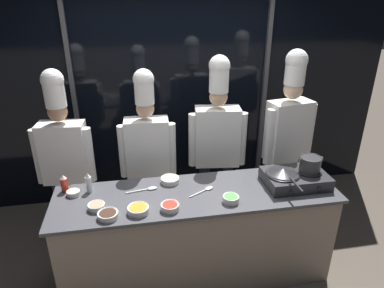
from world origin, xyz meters
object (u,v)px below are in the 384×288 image
(prep_bowl_carrots, at_px, (138,209))
(chef_sous, at_px, (147,147))
(prep_bowl_rice, at_px, (73,193))
(serving_spoon_solid, at_px, (206,189))
(squeeze_bottle_chili, at_px, (64,183))
(squeeze_bottle_clear, at_px, (89,183))
(prep_bowl_chili_flakes, at_px, (170,206))
(stock_pot, at_px, (310,164))
(prep_bowl_scallions, at_px, (231,199))
(frying_pan, at_px, (283,171))
(prep_bowl_mushrooms, at_px, (96,206))
(serving_spoon_slotted, at_px, (148,189))
(prep_bowl_soy_glaze, at_px, (108,215))
(chef_pastry, at_px, (288,131))
(portable_stove, at_px, (295,178))
(chef_line, at_px, (217,137))
(prep_bowl_noodles, at_px, (170,180))
(chef_head, at_px, (64,152))

(prep_bowl_carrots, bearing_deg, chef_sous, 81.72)
(prep_bowl_rice, relative_size, serving_spoon_solid, 0.46)
(squeeze_bottle_chili, xyz_separation_m, squeeze_bottle_clear, (0.21, -0.05, 0.01))
(squeeze_bottle_chili, bearing_deg, prep_bowl_chili_flakes, -27.14)
(stock_pot, height_order, prep_bowl_scallions, stock_pot)
(frying_pan, distance_m, prep_bowl_mushrooms, 1.60)
(serving_spoon_slotted, bearing_deg, prep_bowl_soy_glaze, -132.94)
(chef_sous, distance_m, chef_pastry, 1.48)
(portable_stove, bearing_deg, prep_bowl_mushrooms, -177.32)
(portable_stove, xyz_separation_m, stock_pot, (0.13, 0.00, 0.14))
(prep_bowl_mushrooms, bearing_deg, chef_pastry, 20.92)
(chef_line, relative_size, chef_pastry, 0.97)
(stock_pot, relative_size, chef_line, 0.11)
(frying_pan, xyz_separation_m, prep_bowl_noodles, (-0.97, 0.23, -0.12))
(prep_bowl_carrots, height_order, prep_bowl_chili_flakes, same)
(stock_pot, xyz_separation_m, prep_bowl_rice, (-2.05, 0.16, -0.17))
(prep_bowl_noodles, bearing_deg, prep_bowl_rice, -175.45)
(chef_line, bearing_deg, squeeze_bottle_chili, 26.12)
(prep_bowl_chili_flakes, bearing_deg, chef_line, 56.99)
(prep_bowl_soy_glaze, bearing_deg, prep_bowl_scallions, 2.25)
(squeeze_bottle_clear, relative_size, prep_bowl_carrots, 1.07)
(stock_pot, xyz_separation_m, chef_head, (-2.19, 0.71, -0.03))
(stock_pot, bearing_deg, prep_bowl_mushrooms, -177.49)
(prep_bowl_rice, xyz_separation_m, chef_sous, (0.66, 0.56, 0.12))
(squeeze_bottle_chili, distance_m, serving_spoon_solid, 1.22)
(prep_bowl_mushrooms, distance_m, chef_head, 0.87)
(serving_spoon_solid, bearing_deg, chef_pastry, 31.30)
(serving_spoon_solid, bearing_deg, frying_pan, -3.71)
(chef_sous, relative_size, chef_line, 0.95)
(prep_bowl_carrots, height_order, prep_bowl_scallions, prep_bowl_scallions)
(chef_pastry, bearing_deg, stock_pot, 71.54)
(chef_pastry, bearing_deg, prep_bowl_chili_flakes, 21.32)
(squeeze_bottle_clear, bearing_deg, prep_bowl_scallions, -17.95)
(prep_bowl_rice, bearing_deg, prep_bowl_chili_flakes, -24.65)
(squeeze_bottle_clear, height_order, chef_sous, chef_sous)
(chef_head, bearing_deg, chef_pastry, -175.53)
(serving_spoon_slotted, distance_m, chef_sous, 0.60)
(serving_spoon_solid, bearing_deg, squeeze_bottle_chili, 170.21)
(stock_pot, distance_m, chef_pastry, 0.67)
(frying_pan, height_order, prep_bowl_mushrooms, frying_pan)
(portable_stove, relative_size, prep_bowl_chili_flakes, 3.64)
(stock_pot, relative_size, prep_bowl_soy_glaze, 1.34)
(chef_line, bearing_deg, portable_stove, 132.20)
(prep_bowl_noodles, distance_m, chef_head, 1.09)
(stock_pot, bearing_deg, chef_pastry, 82.29)
(chef_pastry, bearing_deg, chef_head, -12.00)
(frying_pan, height_order, chef_line, chef_line)
(squeeze_bottle_chili, height_order, prep_bowl_scallions, squeeze_bottle_chili)
(squeeze_bottle_clear, xyz_separation_m, prep_bowl_noodles, (0.70, 0.03, -0.06))
(frying_pan, bearing_deg, prep_bowl_scallions, -161.84)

